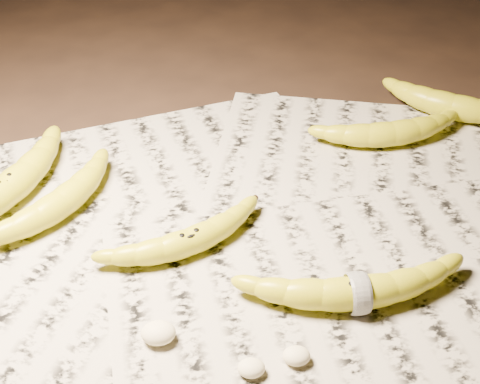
{
  "coord_description": "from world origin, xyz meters",
  "views": [
    {
      "loc": [
        -0.02,
        -0.6,
        0.53
      ],
      "look_at": [
        -0.0,
        0.01,
        0.05
      ],
      "focal_mm": 50.0,
      "sensor_mm": 36.0,
      "label": 1
    }
  ],
  "objects_px": {
    "banana_center": "(189,239)",
    "banana_upper_b": "(453,104)",
    "banana_left_b": "(60,201)",
    "banana_taped": "(358,291)",
    "banana_left_a": "(5,188)",
    "banana_upper_a": "(392,131)"
  },
  "relations": [
    {
      "from": "banana_center",
      "to": "banana_upper_b",
      "type": "height_order",
      "value": "banana_upper_b"
    },
    {
      "from": "banana_left_b",
      "to": "banana_taped",
      "type": "bearing_deg",
      "value": -79.74
    },
    {
      "from": "banana_center",
      "to": "banana_taped",
      "type": "xyz_separation_m",
      "value": [
        0.18,
        -0.09,
        0.0
      ]
    },
    {
      "from": "banana_left_a",
      "to": "banana_center",
      "type": "xyz_separation_m",
      "value": [
        0.23,
        -0.09,
        -0.0
      ]
    },
    {
      "from": "banana_center",
      "to": "banana_taped",
      "type": "relative_size",
      "value": 0.81
    },
    {
      "from": "banana_left_a",
      "to": "banana_left_b",
      "type": "distance_m",
      "value": 0.07
    },
    {
      "from": "banana_left_b",
      "to": "banana_upper_a",
      "type": "bearing_deg",
      "value": -36.21
    },
    {
      "from": "banana_left_b",
      "to": "banana_upper_b",
      "type": "relative_size",
      "value": 0.98
    },
    {
      "from": "banana_center",
      "to": "banana_left_a",
      "type": "bearing_deg",
      "value": 129.26
    },
    {
      "from": "banana_left_a",
      "to": "banana_center",
      "type": "distance_m",
      "value": 0.25
    },
    {
      "from": "banana_upper_b",
      "to": "banana_left_a",
      "type": "bearing_deg",
      "value": -135.46
    },
    {
      "from": "banana_taped",
      "to": "banana_upper_b",
      "type": "bearing_deg",
      "value": 54.91
    },
    {
      "from": "banana_taped",
      "to": "banana_upper_b",
      "type": "height_order",
      "value": "banana_upper_b"
    },
    {
      "from": "banana_left_a",
      "to": "banana_upper_a",
      "type": "bearing_deg",
      "value": -46.67
    },
    {
      "from": "banana_upper_a",
      "to": "banana_upper_b",
      "type": "height_order",
      "value": "banana_upper_b"
    },
    {
      "from": "banana_taped",
      "to": "banana_upper_a",
      "type": "distance_m",
      "value": 0.32
    },
    {
      "from": "banana_center",
      "to": "banana_upper_a",
      "type": "height_order",
      "value": "banana_upper_a"
    },
    {
      "from": "banana_left_a",
      "to": "banana_center",
      "type": "relative_size",
      "value": 1.34
    },
    {
      "from": "banana_left_a",
      "to": "banana_upper_b",
      "type": "xyz_separation_m",
      "value": [
        0.61,
        0.19,
        -0.0
      ]
    },
    {
      "from": "banana_left_a",
      "to": "banana_taped",
      "type": "height_order",
      "value": "banana_left_a"
    },
    {
      "from": "banana_left_b",
      "to": "banana_upper_b",
      "type": "height_order",
      "value": "banana_upper_b"
    },
    {
      "from": "banana_taped",
      "to": "banana_left_b",
      "type": "bearing_deg",
      "value": 148.54
    }
  ]
}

